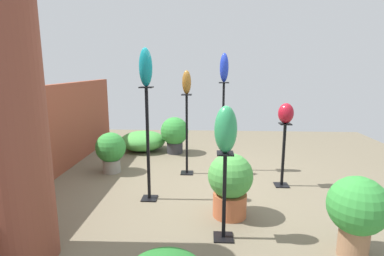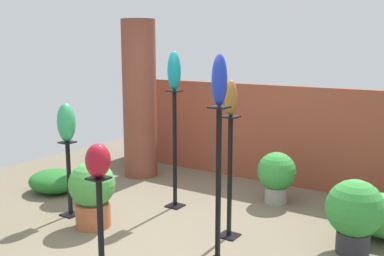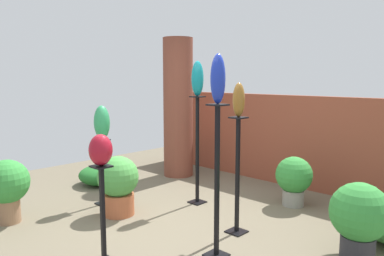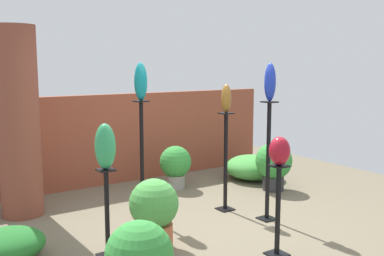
{
  "view_description": "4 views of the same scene",
  "coord_description": "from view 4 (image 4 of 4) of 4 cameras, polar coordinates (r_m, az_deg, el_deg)",
  "views": [
    {
      "loc": [
        -4.16,
        0.06,
        1.7
      ],
      "look_at": [
        0.3,
        0.3,
        0.8
      ],
      "focal_mm": 28.0,
      "sensor_mm": 36.0,
      "label": 1
    },
    {
      "loc": [
        2.67,
        -3.59,
        2.0
      ],
      "look_at": [
        0.24,
        0.09,
        1.2
      ],
      "focal_mm": 42.0,
      "sensor_mm": 36.0,
      "label": 2
    },
    {
      "loc": [
        2.94,
        -2.83,
        1.72
      ],
      "look_at": [
        -0.14,
        0.35,
        1.12
      ],
      "focal_mm": 35.0,
      "sensor_mm": 36.0,
      "label": 3
    },
    {
      "loc": [
        -3.08,
        -4.16,
        1.92
      ],
      "look_at": [
        -0.16,
        0.18,
        1.18
      ],
      "focal_mm": 42.0,
      "sensor_mm": 36.0,
      "label": 4
    }
  ],
  "objects": [
    {
      "name": "pedestal_cobalt",
      "position": [
        5.62,
        9.63,
        -4.74
      ],
      "size": [
        0.2,
        0.2,
        1.48
      ],
      "color": "black",
      "rests_on": "ground"
    },
    {
      "name": "potted_plant_front_left",
      "position": [
        7.0,
        10.34,
        -4.45
      ],
      "size": [
        0.56,
        0.56,
        0.74
      ],
      "color": "#2D2D33",
      "rests_on": "ground"
    },
    {
      "name": "brick_pillar",
      "position": [
        6.02,
        -21.17,
        0.67
      ],
      "size": [
        0.52,
        0.52,
        2.4
      ],
      "primitive_type": "cylinder",
      "color": "brown",
      "rests_on": "ground"
    },
    {
      "name": "ground_plane",
      "position": [
        5.52,
        2.53,
        -12.31
      ],
      "size": [
        8.0,
        8.0,
        0.0
      ],
      "primitive_type": "plane",
      "color": "#6B604C"
    },
    {
      "name": "pedestal_ruby",
      "position": [
        4.67,
        10.84,
        -10.8
      ],
      "size": [
        0.2,
        0.2,
        0.93
      ],
      "color": "black",
      "rests_on": "ground"
    },
    {
      "name": "art_vase_teal",
      "position": [
        5.61,
        -6.53,
        5.88
      ],
      "size": [
        0.16,
        0.16,
        0.47
      ],
      "primitive_type": "ellipsoid",
      "color": "#0F727A",
      "rests_on": "pedestal_teal"
    },
    {
      "name": "art_vase_bronze",
      "position": [
        5.81,
        4.37,
        3.76
      ],
      "size": [
        0.13,
        0.14,
        0.37
      ],
      "primitive_type": "ellipsoid",
      "color": "brown",
      "rests_on": "pedestal_bronze"
    },
    {
      "name": "pedestal_teal",
      "position": [
        5.74,
        -6.37,
        -4.42
      ],
      "size": [
        0.2,
        0.2,
        1.48
      ],
      "color": "black",
      "rests_on": "ground"
    },
    {
      "name": "brick_wall_back",
      "position": [
        7.42,
        -8.92,
        -1.29
      ],
      "size": [
        5.6,
        0.12,
        1.45
      ],
      "primitive_type": "cube",
      "color": "brown",
      "rests_on": "ground"
    },
    {
      "name": "pedestal_jade",
      "position": [
        4.64,
        -10.72,
        -11.11
      ],
      "size": [
        0.2,
        0.2,
        0.9
      ],
      "color": "black",
      "rests_on": "ground"
    },
    {
      "name": "potted_plant_mid_left",
      "position": [
        4.76,
        -4.85,
        -10.47
      ],
      "size": [
        0.52,
        0.52,
        0.75
      ],
      "color": "#B25B38",
      "rests_on": "ground"
    },
    {
      "name": "potted_plant_front_right",
      "position": [
        7.0,
        -2.12,
        -4.63
      ],
      "size": [
        0.49,
        0.49,
        0.67
      ],
      "color": "gray",
      "rests_on": "ground"
    },
    {
      "name": "art_vase_ruby",
      "position": [
        4.5,
        11.06,
        -2.88
      ],
      "size": [
        0.2,
        0.22,
        0.29
      ],
      "primitive_type": "ellipsoid",
      "color": "maroon",
      "rests_on": "pedestal_ruby"
    },
    {
      "name": "art_vase_cobalt",
      "position": [
        5.49,
        9.88,
        5.75
      ],
      "size": [
        0.14,
        0.14,
        0.46
      ],
      "primitive_type": "ellipsoid",
      "color": "#192D9E",
      "rests_on": "pedestal_cobalt"
    },
    {
      "name": "pedestal_bronze",
      "position": [
        5.94,
        4.28,
        -4.8
      ],
      "size": [
        0.2,
        0.2,
        1.3
      ],
      "color": "black",
      "rests_on": "ground"
    },
    {
      "name": "foliage_bed_east",
      "position": [
        7.66,
        7.63,
        -4.96
      ],
      "size": [
        0.91,
        0.94,
        0.4
      ],
      "primitive_type": "ellipsoid",
      "color": "#479942",
      "rests_on": "ground"
    },
    {
      "name": "foliage_bed_west",
      "position": [
        4.93,
        -22.42,
        -13.54
      ],
      "size": [
        0.74,
        0.67,
        0.31
      ],
      "primitive_type": "ellipsoid",
      "color": "#236B28",
      "rests_on": "ground"
    },
    {
      "name": "art_vase_jade",
      "position": [
        4.46,
        -10.97,
        -2.31
      ],
      "size": [
        0.2,
        0.22,
        0.45
      ],
      "primitive_type": "ellipsoid",
      "color": "#2D9356",
      "rests_on": "pedestal_jade"
    }
  ]
}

